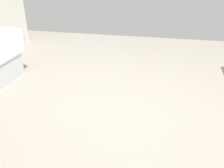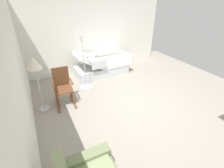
{
  "view_description": "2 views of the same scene",
  "coord_description": "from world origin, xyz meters",
  "px_view_note": "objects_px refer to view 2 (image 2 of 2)",
  "views": [
    {
      "loc": [
        -0.28,
        2.35,
        1.52
      ],
      "look_at": [
        0.09,
        0.7,
        0.71
      ],
      "focal_mm": 37.74,
      "sensor_mm": 36.0,
      "label": 1
    },
    {
      "loc": [
        -2.9,
        2.35,
        2.72
      ],
      "look_at": [
        0.13,
        0.8,
        0.83
      ],
      "focal_mm": 26.06,
      "sensor_mm": 36.0,
      "label": 2
    }
  ],
  "objects_px": {
    "hospital_bed": "(102,67)",
    "iv_pole": "(86,81)",
    "floor_lamp": "(34,67)",
    "rocking_chair": "(63,87)"
  },
  "relations": [
    {
      "from": "floor_lamp",
      "to": "hospital_bed",
      "type": "bearing_deg",
      "value": -60.06
    },
    {
      "from": "hospital_bed",
      "to": "iv_pole",
      "type": "relative_size",
      "value": 1.24
    },
    {
      "from": "floor_lamp",
      "to": "iv_pole",
      "type": "relative_size",
      "value": 0.88
    },
    {
      "from": "hospital_bed",
      "to": "iv_pole",
      "type": "height_order",
      "value": "iv_pole"
    },
    {
      "from": "hospital_bed",
      "to": "floor_lamp",
      "type": "bearing_deg",
      "value": 119.94
    },
    {
      "from": "rocking_chair",
      "to": "floor_lamp",
      "type": "relative_size",
      "value": 0.71
    },
    {
      "from": "hospital_bed",
      "to": "floor_lamp",
      "type": "height_order",
      "value": "floor_lamp"
    },
    {
      "from": "floor_lamp",
      "to": "rocking_chair",
      "type": "bearing_deg",
      "value": -81.65
    },
    {
      "from": "hospital_bed",
      "to": "rocking_chair",
      "type": "relative_size",
      "value": 2.0
    },
    {
      "from": "rocking_chair",
      "to": "iv_pole",
      "type": "xyz_separation_m",
      "value": [
        0.5,
        -0.81,
        -0.25
      ]
    }
  ]
}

